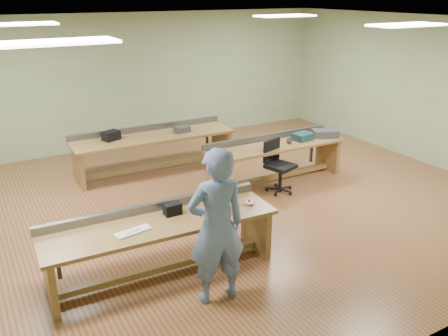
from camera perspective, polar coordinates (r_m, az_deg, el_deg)
The scene contains 22 objects.
floor at distance 8.10m, azimuth -1.60°, elevation -4.59°, with size 10.00×10.00×0.00m, color #945B38.
ceiling at distance 7.34m, azimuth -1.84°, elevation 17.10°, with size 10.00×10.00×0.00m, color silver.
wall_back at distance 11.20m, azimuth -11.47°, elevation 10.20°, with size 10.00×0.04×3.00m, color #9DB68A.
wall_front at distance 4.65m, azimuth 22.12°, elevation -5.84°, with size 10.00×0.04×3.00m, color #9DB68A.
wall_right at distance 10.80m, azimuth 22.75°, elevation 8.64°, with size 0.04×8.00×3.00m, color #9DB68A.
fluor_panels at distance 7.34m, azimuth -1.84°, elevation 16.86°, with size 6.20×3.50×0.03m.
workbench_front at distance 6.09m, azimuth -7.61°, elevation -7.92°, with size 2.98×0.89×0.86m.
workbench_mid at distance 9.01m, azimuth 6.14°, elevation 1.75°, with size 2.76×0.74×0.86m.
workbench_back at distance 9.59m, azimuth -8.47°, elevation 2.89°, with size 3.24×0.93×0.86m.
person at distance 5.38m, azimuth -0.91°, elevation -7.13°, with size 0.69×0.45×1.89m, color slate.
laptop_base at distance 6.16m, azimuth -0.75°, elevation -5.21°, with size 0.32×0.27×0.04m, color black.
laptop_screen at distance 6.18m, azimuth -0.69°, elevation -2.71°, with size 0.32×0.02×0.26m, color black.
keyboard at distance 5.77m, azimuth -10.90°, elevation -7.54°, with size 0.44×0.15×0.03m, color white.
trackball_mouse at distance 6.39m, azimuth 3.08°, elevation -4.13°, with size 0.12×0.14×0.06m, color white.
camera_bag at distance 6.12m, azimuth -6.22°, elevation -4.92°, with size 0.22×0.14×0.15m, color black.
task_chair at distance 8.61m, azimuth 6.53°, elevation -0.61°, with size 0.65×0.65×0.95m.
parts_bin_teal at distance 9.25m, azimuth 9.43°, elevation 3.77°, with size 0.36×0.27×0.13m, color #13323F.
parts_bin_grey at distance 9.53m, azimuth 12.08°, elevation 4.11°, with size 0.48×0.31×0.13m, color #353437.
mug at distance 8.98m, azimuth 7.88°, elevation 3.23°, with size 0.11×0.11×0.09m, color #353437.
drinks_can at distance 8.70m, azimuth 4.98°, elevation 2.84°, with size 0.06×0.06×0.11m, color silver.
storage_box_back at distance 9.34m, azimuth -13.43°, elevation 3.82°, with size 0.31×0.22×0.18m, color black.
tray_back at distance 9.66m, azimuth -5.06°, elevation 4.67°, with size 0.29×0.21×0.12m, color #353437.
Camera 1 is at (-3.41, -6.49, 3.45)m, focal length 38.00 mm.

